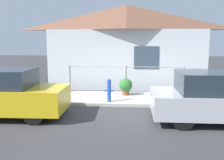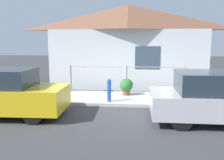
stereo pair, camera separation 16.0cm
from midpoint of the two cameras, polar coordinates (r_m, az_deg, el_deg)
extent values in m
plane|color=#38383A|center=(8.70, 3.22, -6.22)|extent=(60.00, 60.00, 0.00)
cube|color=#B2AFA8|center=(9.74, 3.47, -4.23)|extent=(24.00, 2.18, 0.11)
cube|color=silver|center=(11.37, 3.86, 4.50)|extent=(7.28, 0.12, 2.79)
cube|color=#384756|center=(11.31, 8.49, 5.11)|extent=(1.10, 0.04, 1.00)
pyramid|color=brown|center=(12.43, 4.10, 14.09)|extent=(7.68, 2.20, 1.20)
cylinder|color=#999993|center=(10.88, -9.05, 0.40)|extent=(0.10, 0.10, 1.13)
cylinder|color=#999993|center=(10.55, 3.68, 0.22)|extent=(0.10, 0.10, 1.13)
cylinder|color=#999993|center=(10.75, 16.58, 0.02)|extent=(0.10, 0.10, 1.13)
cylinder|color=#999993|center=(10.48, 3.71, 3.01)|extent=(4.80, 0.03, 0.03)
cube|color=gold|center=(8.22, -22.90, -3.81)|extent=(3.74, 1.70, 0.70)
cylinder|color=black|center=(8.46, -13.71, -4.93)|extent=(0.57, 0.21, 0.56)
cylinder|color=black|center=(7.22, -16.99, -7.47)|extent=(0.57, 0.21, 0.56)
cube|color=#B7B7BC|center=(7.67, 24.34, -4.99)|extent=(3.94, 1.77, 0.62)
cube|color=#232D38|center=(7.51, 23.50, -0.54)|extent=(2.17, 1.55, 0.58)
cylinder|color=black|center=(8.15, 14.37, -5.40)|extent=(0.59, 0.20, 0.58)
cylinder|color=black|center=(6.72, 16.28, -8.57)|extent=(0.59, 0.20, 0.58)
cylinder|color=blue|center=(8.93, -0.16, -2.66)|extent=(0.14, 0.14, 0.73)
sphere|color=blue|center=(8.86, -0.17, -0.16)|extent=(0.15, 0.15, 0.15)
cylinder|color=blue|center=(8.94, -0.82, -2.42)|extent=(0.13, 0.06, 0.06)
cylinder|color=blue|center=(8.92, 0.49, -2.44)|extent=(0.13, 0.06, 0.06)
cylinder|color=brown|center=(10.09, 3.73, -2.85)|extent=(0.29, 0.29, 0.21)
sphere|color=#2D6B2D|center=(10.04, 3.74, -1.16)|extent=(0.53, 0.53, 0.53)
camera|label=1|loc=(0.08, -89.48, 0.08)|focal=40.00mm
camera|label=2|loc=(0.08, 90.52, -0.08)|focal=40.00mm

